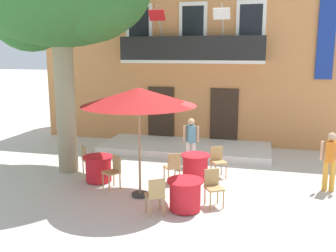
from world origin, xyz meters
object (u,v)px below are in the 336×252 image
object	(u,v)px
cafe_chair_middle_1	(114,170)
cafe_table_front	(185,195)
cafe_table_near_tree	(195,167)
cafe_table_middle	(98,169)
cafe_chair_front_0	(156,194)
cafe_umbrella	(139,97)
cafe_chair_middle_0	(87,158)
cafe_chair_front_1	(213,185)
pedestrian_near_entrance	(330,158)
pedestrian_mid_plaza	(191,139)
cafe_chair_near_tree_1	(173,166)
cafe_chair_near_tree_0	(218,159)

from	to	relation	value
cafe_chair_middle_1	cafe_table_front	world-z (taller)	cafe_chair_middle_1
cafe_table_near_tree	cafe_table_middle	size ratio (longest dim) A/B	1.00
cafe_chair_front_0	cafe_umbrella	xyz separation A→B (m)	(-0.73, 1.07, 2.08)
cafe_chair_middle_0	cafe_chair_middle_1	bearing A→B (deg)	-35.90
cafe_table_front	cafe_chair_front_0	bearing A→B (deg)	-142.10
cafe_chair_front_0	cafe_chair_front_1	distance (m)	1.51
pedestrian_near_entrance	cafe_table_front	bearing A→B (deg)	-147.69
cafe_chair_front_1	pedestrian_mid_plaza	bearing A→B (deg)	110.21
cafe_table_near_tree	cafe_chair_front_0	distance (m)	2.76
pedestrian_near_entrance	pedestrian_mid_plaza	distance (m)	4.27
cafe_table_near_tree	cafe_chair_middle_1	xyz separation A→B (m)	(-2.06, -1.27, 0.14)
cafe_chair_front_1	cafe_chair_near_tree_1	bearing A→B (deg)	135.47
cafe_chair_near_tree_0	pedestrian_near_entrance	xyz separation A→B (m)	(3.06, -0.49, 0.39)
cafe_table_middle	cafe_chair_middle_1	bearing A→B (deg)	-31.94
cafe_chair_middle_0	cafe_table_front	bearing A→B (deg)	-28.61
cafe_table_near_tree	cafe_chair_middle_1	bearing A→B (deg)	-148.37
cafe_chair_near_tree_0	pedestrian_near_entrance	distance (m)	3.12
cafe_table_near_tree	cafe_chair_middle_1	world-z (taller)	cafe_chair_middle_1
cafe_chair_near_tree_0	cafe_chair_front_1	world-z (taller)	same
cafe_chair_near_tree_0	pedestrian_mid_plaza	size ratio (longest dim) A/B	0.57
pedestrian_near_entrance	cafe_chair_front_0	bearing A→B (deg)	-146.83
cafe_chair_near_tree_0	cafe_chair_front_1	bearing A→B (deg)	-86.03
cafe_chair_middle_1	cafe_chair_front_0	world-z (taller)	same
cafe_chair_near_tree_1	cafe_chair_front_0	xyz separation A→B (m)	(0.13, -2.22, 0.00)
cafe_table_front	cafe_chair_middle_1	bearing A→B (deg)	155.89
cafe_table_middle	cafe_chair_front_0	world-z (taller)	cafe_chair_front_0
cafe_chair_middle_1	cafe_chair_front_1	xyz separation A→B (m)	(2.82, -0.54, 0.00)
cafe_chair_front_1	cafe_table_near_tree	bearing A→B (deg)	112.91
cafe_table_middle	cafe_chair_middle_0	xyz separation A→B (m)	(-0.58, 0.48, 0.14)
cafe_table_front	pedestrian_mid_plaza	size ratio (longest dim) A/B	0.54
cafe_chair_near_tree_1	pedestrian_mid_plaza	xyz separation A→B (m)	(0.18, 1.81, 0.37)
cafe_chair_near_tree_1	cafe_chair_front_0	world-z (taller)	same
cafe_chair_front_1	cafe_chair_middle_1	bearing A→B (deg)	169.17
cafe_chair_near_tree_1	cafe_table_middle	bearing A→B (deg)	-170.25
cafe_chair_middle_0	cafe_chair_middle_1	distance (m)	1.50
cafe_table_near_tree	pedestrian_near_entrance	xyz separation A→B (m)	(3.67, -0.04, 0.52)
cafe_chair_front_1	cafe_table_middle	bearing A→B (deg)	164.82
cafe_chair_middle_0	pedestrian_near_entrance	bearing A→B (deg)	2.84
cafe_chair_middle_0	cafe_chair_front_1	world-z (taller)	same
cafe_table_middle	cafe_chair_front_1	xyz separation A→B (m)	(3.46, -0.94, 0.14)
cafe_table_middle	cafe_umbrella	bearing A→B (deg)	-27.10
cafe_chair_near_tree_1	cafe_chair_middle_0	xyz separation A→B (m)	(-2.71, 0.12, 0.00)
cafe_chair_front_0	pedestrian_near_entrance	bearing A→B (deg)	33.17
cafe_table_middle	cafe_umbrella	distance (m)	2.81
cafe_table_near_tree	cafe_chair_front_0	size ratio (longest dim) A/B	0.95
cafe_chair_front_0	cafe_chair_front_1	world-z (taller)	same
cafe_table_near_tree	pedestrian_mid_plaza	world-z (taller)	pedestrian_mid_plaza
cafe_table_middle	pedestrian_near_entrance	size ratio (longest dim) A/B	0.53
cafe_chair_middle_0	cafe_chair_front_0	bearing A→B (deg)	-39.45
cafe_chair_front_0	pedestrian_mid_plaza	xyz separation A→B (m)	(0.05, 4.03, 0.37)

